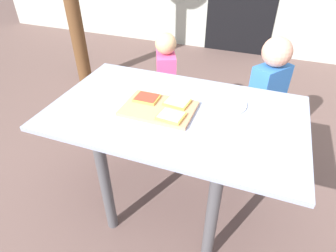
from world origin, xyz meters
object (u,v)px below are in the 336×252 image
object	(u,v)px
pizza_slice_near_right	(171,116)
pizza_slice_far_left	(147,98)
pizza_slice_far_right	(177,102)
plate_white_right	(225,104)
child_right	(266,96)
dining_table	(175,129)
child_left	(166,81)
cutting_board	(159,108)

from	to	relation	value
pizza_slice_near_right	pizza_slice_far_left	bearing A→B (deg)	147.50
pizza_slice_far_right	pizza_slice_near_right	bearing A→B (deg)	-84.14
plate_white_right	child_right	distance (m)	0.55
child_right	dining_table	bearing A→B (deg)	-125.40
child_left	child_right	bearing A→B (deg)	-7.59
pizza_slice_far_right	pizza_slice_far_left	distance (m)	0.17
pizza_slice_near_right	plate_white_right	bearing A→B (deg)	47.22
pizza_slice_near_right	pizza_slice_far_right	xyz separation A→B (m)	(-0.01, 0.13, 0.00)
dining_table	plate_white_right	world-z (taller)	plate_white_right
pizza_slice_near_right	pizza_slice_far_left	world-z (taller)	same
child_right	pizza_slice_near_right	bearing A→B (deg)	-121.33
dining_table	pizza_slice_far_right	bearing A→B (deg)	98.26
cutting_board	plate_white_right	xyz separation A→B (m)	(0.32, 0.18, -0.00)
child_left	pizza_slice_far_left	bearing A→B (deg)	-77.59
cutting_board	pizza_slice_near_right	bearing A→B (deg)	-36.09
dining_table	pizza_slice_near_right	bearing A→B (deg)	-85.23
cutting_board	child_right	size ratio (longest dim) A/B	0.38
pizza_slice_near_right	child_left	distance (m)	0.92
pizza_slice_near_right	child_left	xyz separation A→B (m)	(-0.34, 0.82, -0.26)
child_right	pizza_slice_far_left	bearing A→B (deg)	-135.87
pizza_slice_far_left	child_right	size ratio (longest dim) A/B	0.13
plate_white_right	pizza_slice_far_left	bearing A→B (deg)	-162.73
dining_table	pizza_slice_near_right	size ratio (longest dim) A/B	9.70
cutting_board	pizza_slice_far_left	bearing A→B (deg)	151.50
pizza_slice_far_right	child_left	world-z (taller)	child_left
pizza_slice_far_right	child_left	bearing A→B (deg)	115.26
pizza_slice_near_right	child_left	size ratio (longest dim) A/B	0.15
pizza_slice_near_right	cutting_board	bearing A→B (deg)	143.91
pizza_slice_near_right	pizza_slice_far_right	size ratio (longest dim) A/B	0.99
pizza_slice_far_right	child_right	distance (m)	0.76
dining_table	pizza_slice_far_right	size ratio (longest dim) A/B	9.63
cutting_board	pizza_slice_far_right	bearing A→B (deg)	40.19
pizza_slice_near_right	plate_white_right	world-z (taller)	pizza_slice_near_right
cutting_board	child_right	world-z (taller)	child_right
child_left	pizza_slice_far_right	bearing A→B (deg)	-64.74
child_left	child_right	world-z (taller)	child_right
pizza_slice_far_right	child_right	world-z (taller)	child_right
dining_table	child_right	bearing A→B (deg)	54.60
pizza_slice_far_left	pizza_slice_far_right	bearing A→B (deg)	5.86
cutting_board	child_left	distance (m)	0.83
child_right	pizza_slice_far_right	bearing A→B (deg)	-127.66
cutting_board	plate_white_right	distance (m)	0.36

